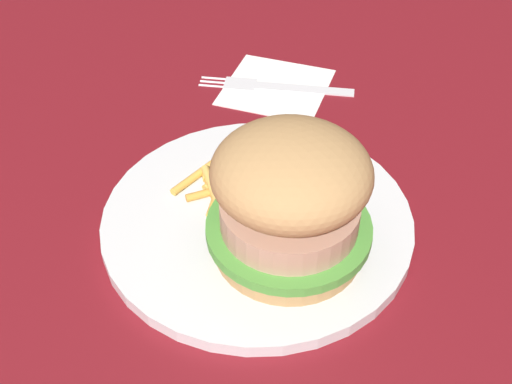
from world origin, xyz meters
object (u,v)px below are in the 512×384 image
at_px(sandwich, 290,198).
at_px(fries_pile, 219,184).
at_px(napkin, 276,87).
at_px(fork, 275,85).
at_px(plate, 256,223).

relative_size(sandwich, fries_pile, 1.19).
bearing_deg(napkin, sandwich, 105.47).
bearing_deg(fries_pile, fork, -91.98).
height_order(sandwich, napkin, sandwich).
relative_size(sandwich, fork, 0.75).
xyz_separation_m(fries_pile, fork, (-0.01, -0.19, -0.01)).
bearing_deg(napkin, fork, 6.46).
bearing_deg(fork, plate, 99.32).
bearing_deg(plate, fork, -80.68).
relative_size(plate, fries_pile, 2.42).
xyz_separation_m(plate, napkin, (0.03, -0.22, -0.01)).
xyz_separation_m(plate, fork, (0.04, -0.22, -0.00)).
bearing_deg(plate, napkin, -81.10).
xyz_separation_m(plate, sandwich, (-0.03, 0.03, 0.06)).
relative_size(plate, fork, 1.52).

